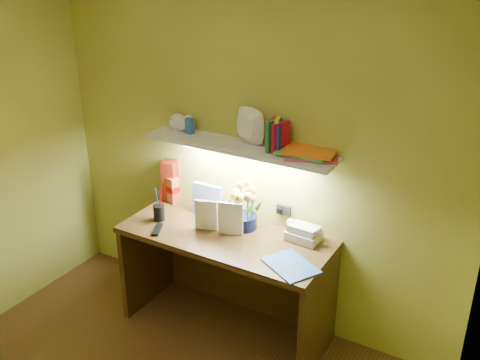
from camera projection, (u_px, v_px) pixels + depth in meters
name	position (u px, v px, depth m)	size (l,w,h in m)	color
desk	(226.00, 282.00, 3.64)	(1.40, 0.60, 0.75)	#311F0D
flower_bouquet	(244.00, 206.00, 3.51)	(0.20, 0.20, 0.32)	#060F33
telephone	(304.00, 231.00, 3.40)	(0.20, 0.15, 0.12)	beige
desk_clock	(312.00, 231.00, 3.43)	(0.09, 0.04, 0.09)	silver
whisky_bottle	(173.00, 187.00, 3.88)	(0.07, 0.07, 0.25)	#BC4825
whisky_box	(170.00, 181.00, 3.91)	(0.10, 0.10, 0.31)	#611609
pen_cup	(159.00, 208.00, 3.63)	(0.08, 0.08, 0.19)	black
art_card	(207.00, 200.00, 3.70)	(0.22, 0.04, 0.22)	silver
tv_remote	(157.00, 229.00, 3.53)	(0.04, 0.16, 0.02)	black
blue_folder	(291.00, 265.00, 3.13)	(0.31, 0.23, 0.01)	blue
desk_book_a	(195.00, 214.00, 3.52)	(0.16, 0.02, 0.21)	white
desk_book_b	(218.00, 217.00, 3.46)	(0.17, 0.02, 0.23)	white
wall_shelf	(245.00, 142.00, 3.38)	(1.32, 0.35, 0.23)	white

